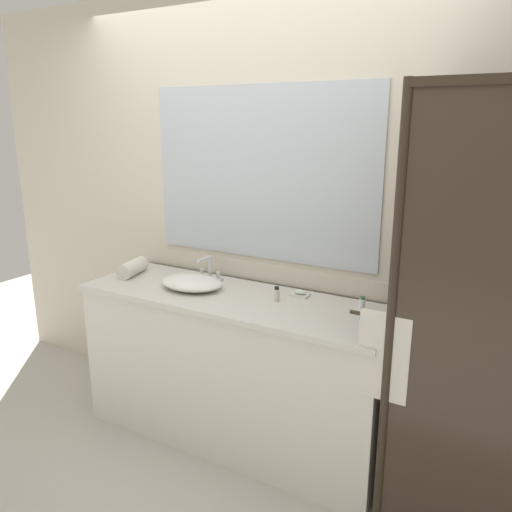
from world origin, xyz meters
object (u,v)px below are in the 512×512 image
Objects in this scene: amenity_bottle_body_wash at (277,294)px; rolled_towel_near_edge at (133,268)px; amenity_bottle_shampoo at (361,327)px; faucet at (209,272)px; sink_basin at (191,282)px; soap_dish at (300,294)px; amenity_bottle_lotion at (362,304)px.

rolled_towel_near_edge reaches higher than amenity_bottle_body_wash.
faucet is at bearing 162.21° from amenity_bottle_shampoo.
sink_basin is at bearing -90.00° from faucet.
amenity_bottle_body_wash is (-0.54, 0.22, -0.00)m from amenity_bottle_shampoo.
amenity_bottle_shampoo reaches higher than soap_dish.
amenity_bottle_lotion is at bearing -5.97° from soap_dish.
sink_basin is at bearing -3.39° from rolled_towel_near_edge.
sink_basin is at bearing -162.98° from soap_dish.
amenity_bottle_body_wash reaches higher than sink_basin.
faucet is 1.70× the size of soap_dish.
sink_basin is 2.25× the size of faucet.
sink_basin is 0.53m from amenity_bottle_body_wash.
soap_dish is at bearing 174.03° from amenity_bottle_lotion.
rolled_towel_near_edge is (-1.01, -0.02, 0.01)m from amenity_bottle_body_wash.
faucet reaches higher than amenity_bottle_body_wash.
amenity_bottle_lotion reaches higher than sink_basin.
amenity_bottle_shampoo reaches higher than amenity_bottle_body_wash.
amenity_bottle_body_wash is 1.11× the size of amenity_bottle_lotion.
faucet is at bearing 17.33° from rolled_towel_near_edge.
sink_basin is 1.09m from amenity_bottle_shampoo.
sink_basin is 5.17× the size of amenity_bottle_lotion.
rolled_towel_near_edge is at bearing -175.32° from amenity_bottle_lotion.
amenity_bottle_lotion is (-0.10, 0.31, -0.01)m from amenity_bottle_shampoo.
faucet reaches higher than rolled_towel_near_edge.
soap_dish is 1.22× the size of amenity_bottle_body_wash.
faucet is 0.72× the size of rolled_towel_near_edge.
sink_basin is 1.62× the size of rolled_towel_near_edge.
amenity_bottle_lotion is 1.46m from rolled_towel_near_edge.
amenity_bottle_body_wash is 0.35× the size of rolled_towel_near_edge.
rolled_towel_near_edge is at bearing -178.65° from amenity_bottle_body_wash.
faucet is 0.55m from amenity_bottle_body_wash.
amenity_bottle_body_wash is at bearing -167.92° from amenity_bottle_lotion.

